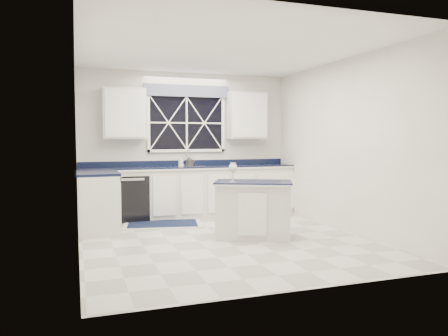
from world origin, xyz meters
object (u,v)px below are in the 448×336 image
object	(u,v)px
faucet	(188,157)
island	(253,209)
kettle	(189,162)
soap_bottle	(181,161)
wine_glass	(233,169)
dishwasher	(131,197)

from	to	relation	value
faucet	island	size ratio (longest dim) A/B	0.23
kettle	soap_bottle	bearing A→B (deg)	149.70
faucet	kettle	distance (m)	0.17
kettle	wine_glass	world-z (taller)	wine_glass
kettle	soap_bottle	distance (m)	0.16
island	soap_bottle	distance (m)	2.24
dishwasher	wine_glass	distance (m)	2.38
dishwasher	soap_bottle	xyz separation A→B (m)	(0.95, 0.11, 0.62)
faucet	kettle	bearing A→B (deg)	-91.89
island	soap_bottle	bearing A→B (deg)	130.76
faucet	soap_bottle	distance (m)	0.18
wine_glass	soap_bottle	world-z (taller)	soap_bottle
dishwasher	kettle	distance (m)	1.25
kettle	faucet	bearing A→B (deg)	83.84
island	wine_glass	distance (m)	0.68
soap_bottle	faucet	bearing A→B (deg)	28.61
island	wine_glass	xyz separation A→B (m)	(-0.31, 0.01, 0.61)
dishwasher	soap_bottle	distance (m)	1.14
kettle	wine_glass	xyz separation A→B (m)	(0.14, -1.98, 0.01)
island	faucet	bearing A→B (deg)	126.40
wine_glass	dishwasher	bearing A→B (deg)	122.57
faucet	wine_glass	distance (m)	2.14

